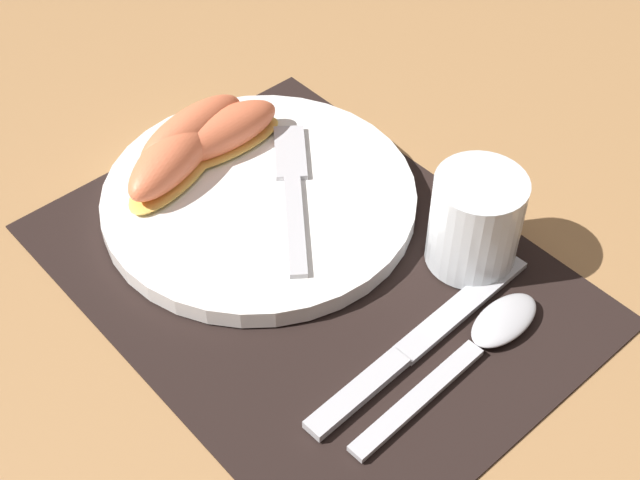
# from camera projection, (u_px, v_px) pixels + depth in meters

# --- Properties ---
(ground_plane) EXTENTS (3.00, 3.00, 0.00)m
(ground_plane) POSITION_uv_depth(u_px,v_px,m) (311.00, 273.00, 0.70)
(ground_plane) COLOR #A37547
(placemat) EXTENTS (0.41, 0.31, 0.00)m
(placemat) POSITION_uv_depth(u_px,v_px,m) (311.00, 272.00, 0.70)
(placemat) COLOR black
(placemat) RESTS_ON ground_plane
(plate) EXTENTS (0.26, 0.26, 0.02)m
(plate) POSITION_uv_depth(u_px,v_px,m) (259.00, 198.00, 0.74)
(plate) COLOR white
(plate) RESTS_ON placemat
(juice_glass) EXTENTS (0.07, 0.07, 0.08)m
(juice_glass) POSITION_uv_depth(u_px,v_px,m) (475.00, 226.00, 0.68)
(juice_glass) COLOR silver
(juice_glass) RESTS_ON placemat
(knife) EXTENTS (0.03, 0.23, 0.01)m
(knife) POSITION_uv_depth(u_px,v_px,m) (417.00, 343.00, 0.65)
(knife) COLOR #BCBCC1
(knife) RESTS_ON placemat
(spoon) EXTENTS (0.04, 0.19, 0.01)m
(spoon) POSITION_uv_depth(u_px,v_px,m) (482.00, 340.00, 0.65)
(spoon) COLOR #BCBCC1
(spoon) RESTS_ON placemat
(fork) EXTENTS (0.15, 0.12, 0.00)m
(fork) POSITION_uv_depth(u_px,v_px,m) (292.00, 185.00, 0.74)
(fork) COLOR #BCBCC1
(fork) RESTS_ON plate
(citrus_wedge_0) EXTENTS (0.05, 0.12, 0.04)m
(citrus_wedge_0) POSITION_uv_depth(u_px,v_px,m) (220.00, 134.00, 0.77)
(citrus_wedge_0) COLOR #F7C656
(citrus_wedge_0) RESTS_ON plate
(citrus_wedge_1) EXTENTS (0.06, 0.12, 0.04)m
(citrus_wedge_1) POSITION_uv_depth(u_px,v_px,m) (192.00, 135.00, 0.76)
(citrus_wedge_1) COLOR #F7C656
(citrus_wedge_1) RESTS_ON plate
(citrus_wedge_2) EXTENTS (0.09, 0.14, 0.04)m
(citrus_wedge_2) POSITION_uv_depth(u_px,v_px,m) (176.00, 155.00, 0.75)
(citrus_wedge_2) COLOR #F7C656
(citrus_wedge_2) RESTS_ON plate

